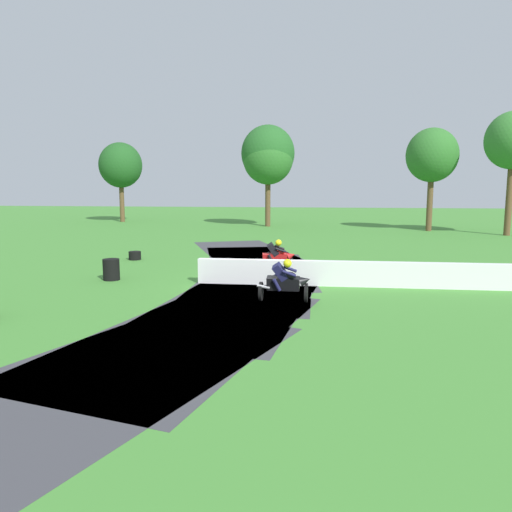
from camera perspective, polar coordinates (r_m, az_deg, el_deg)
ground_plane at (r=18.17m, az=-0.29°, el=-3.21°), size 120.00×120.00×0.00m
track_asphalt at (r=18.27m, az=-2.65°, el=-3.13°), size 7.85×28.03×0.01m
safety_barrier at (r=18.29m, az=17.96°, el=-2.10°), size 15.58×0.35×0.90m
motorcycle_lead_black at (r=15.30m, az=3.40°, el=-2.91°), size 1.69×0.79×1.43m
motorcycle_chase_red at (r=20.36m, az=2.37°, el=-0.09°), size 1.69×0.93×1.43m
tire_stack_mid_a at (r=19.62m, az=-16.19°, el=-1.49°), size 0.62×0.62×0.80m
tire_stack_mid_b at (r=24.59m, az=-13.66°, el=0.05°), size 0.58×0.58×0.40m
tree_far_left at (r=49.70m, az=-15.20°, el=9.94°), size 4.04×4.04×7.48m
tree_mid_rise at (r=42.75m, az=1.38°, el=11.07°), size 4.23×4.23×7.98m
tree_behind_barrier at (r=40.80m, az=19.46°, el=10.74°), size 3.88×3.88×7.80m
tree_distant at (r=42.97m, az=1.37°, el=11.60°), size 4.50×4.50×8.52m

